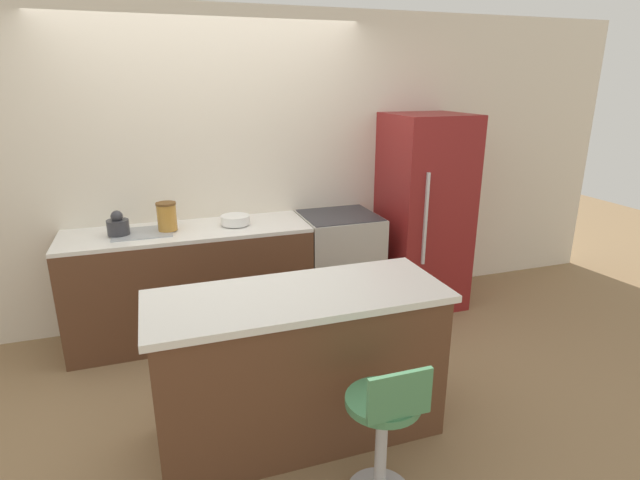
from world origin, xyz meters
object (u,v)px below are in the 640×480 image
refrigerator (423,212)px  kettle (118,225)px  mixing_bowl (235,220)px  stool_chair (384,431)px  oven_range (339,264)px

refrigerator → kettle: 2.60m
refrigerator → kettle: (-2.59, 0.04, 0.11)m
refrigerator → mixing_bowl: (-1.71, 0.04, 0.08)m
stool_chair → mixing_bowl: (-0.34, 2.09, 0.54)m
oven_range → mixing_bowl: (-0.90, 0.00, 0.50)m
kettle → mixing_bowl: (0.88, -0.00, -0.04)m
mixing_bowl → refrigerator: bearing=-1.2°
refrigerator → stool_chair: refrigerator is taller
refrigerator → stool_chair: size_ratio=2.15×
refrigerator → stool_chair: bearing=-123.7°
refrigerator → stool_chair: (-1.37, -2.06, -0.47)m
mixing_bowl → kettle: bearing=180.0°
oven_range → refrigerator: (0.81, -0.03, 0.42)m
oven_range → stool_chair: bearing=-105.2°
stool_chair → mixing_bowl: mixing_bowl is taller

